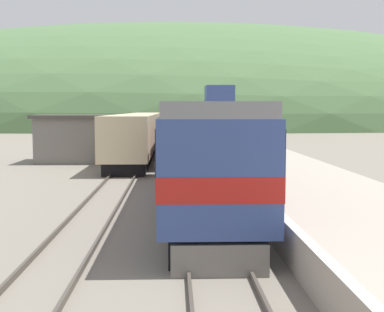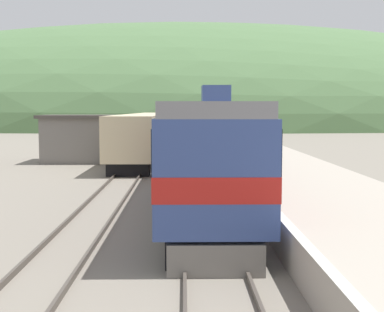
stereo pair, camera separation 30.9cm
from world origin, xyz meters
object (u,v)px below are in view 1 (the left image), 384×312
express_train_lead_car (200,150)px  carriage_third (182,123)px  carriage_second (187,130)px  carriage_fourth (180,119)px  siding_train (141,133)px

express_train_lead_car → carriage_third: 45.30m
carriage_second → carriage_fourth: (0.00, 46.33, 0.00)m
carriage_second → siding_train: (-3.96, 3.46, -0.40)m
express_train_lead_car → carriage_second: express_train_lead_car is taller
express_train_lead_car → siding_train: 25.90m
express_train_lead_car → carriage_fourth: bearing=90.0°
carriage_second → siding_train: 5.28m
express_train_lead_car → siding_train: (-3.96, 25.59, -0.41)m
carriage_third → carriage_fourth: (0.00, 23.16, 0.00)m
carriage_second → siding_train: bearing=138.8°
carriage_third → siding_train: 20.10m
siding_train → express_train_lead_car: bearing=-81.2°
carriage_second → carriage_fourth: 46.33m
carriage_second → siding_train: carriage_second is taller
carriage_second → carriage_third: 23.16m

